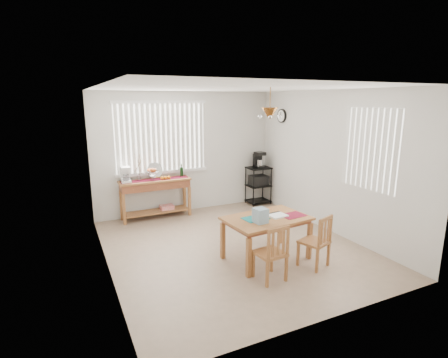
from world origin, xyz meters
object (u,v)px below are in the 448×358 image
cart_items (259,160)px  chair_right (316,242)px  sideboard (156,189)px  chair_left (272,253)px  dining_table (267,222)px  wire_cart (258,182)px

cart_items → chair_right: bearing=-105.9°
sideboard → chair_left: sideboard is taller
cart_items → dining_table: bearing=-118.4°
chair_left → chair_right: (0.81, 0.06, -0.00)m
wire_cart → cart_items: size_ratio=2.43×
wire_cart → chair_right: 3.30m
sideboard → cart_items: cart_items is taller
dining_table → chair_left: size_ratio=1.64×
wire_cart → chair_right: wire_cart is taller
wire_cart → chair_left: (-1.72, -3.23, -0.13)m
wire_cart → sideboard: bearing=179.4°
cart_items → dining_table: (-1.42, -2.63, -0.45)m
chair_left → chair_right: size_ratio=1.01×
dining_table → cart_items: bearing=61.6°
sideboard → wire_cart: size_ratio=1.65×
wire_cart → dining_table: (-1.42, -2.62, 0.06)m
dining_table → wire_cart: bearing=61.5°
wire_cart → chair_right: bearing=-106.0°
sideboard → dining_table: sideboard is taller
sideboard → dining_table: size_ratio=1.09×
sideboard → chair_right: bearing=-64.2°
dining_table → chair_right: bearing=-46.9°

